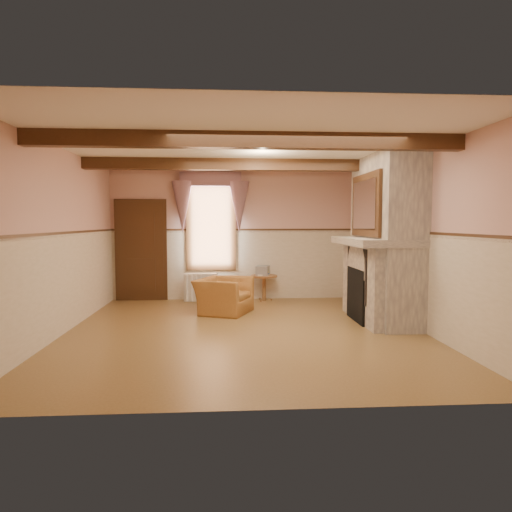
{
  "coord_description": "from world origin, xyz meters",
  "views": [
    {
      "loc": [
        -0.29,
        -6.96,
        1.68
      ],
      "look_at": [
        0.23,
        0.8,
        1.1
      ],
      "focal_mm": 32.0,
      "sensor_mm": 36.0,
      "label": 1
    }
  ],
  "objects": [
    {
      "name": "wall_back",
      "position": [
        0.0,
        3.0,
        1.4
      ],
      "size": [
        5.5,
        0.02,
        2.8
      ],
      "primitive_type": "cube",
      "color": "#CF9B8F",
      "rests_on": "floor"
    },
    {
      "name": "fireplace",
      "position": [
        2.42,
        0.6,
        1.4
      ],
      "size": [
        0.85,
        2.0,
        2.8
      ],
      "primitive_type": "cube",
      "color": "gray",
      "rests_on": "floor"
    },
    {
      "name": "ceiling_beam_front",
      "position": [
        0.0,
        -1.2,
        2.7
      ],
      "size": [
        5.5,
        0.18,
        0.2
      ],
      "primitive_type": "cube",
      "color": "black",
      "rests_on": "ceiling"
    },
    {
      "name": "mantel",
      "position": [
        2.24,
        0.6,
        1.36
      ],
      "size": [
        1.05,
        2.05,
        0.12
      ],
      "primitive_type": "cube",
      "color": "gray",
      "rests_on": "fireplace"
    },
    {
      "name": "book_stack",
      "position": [
        0.51,
        2.73,
        0.65
      ],
      "size": [
        0.34,
        0.38,
        0.2
      ],
      "primitive_type": "cube",
      "rotation": [
        0.0,
        0.0,
        -0.27
      ],
      "color": "#B7AD8C",
      "rests_on": "side_table"
    },
    {
      "name": "radiator",
      "position": [
        -0.82,
        2.7,
        0.3
      ],
      "size": [
        0.72,
        0.27,
        0.6
      ],
      "primitive_type": "cube",
      "rotation": [
        0.0,
        0.0,
        -0.13
      ],
      "color": "silver",
      "rests_on": "floor"
    },
    {
      "name": "wall_front",
      "position": [
        0.0,
        -3.0,
        1.4
      ],
      "size": [
        5.5,
        0.02,
        2.8
      ],
      "primitive_type": "cube",
      "color": "#CF9B8F",
      "rests_on": "floor"
    },
    {
      "name": "wall_left",
      "position": [
        -2.75,
        0.0,
        1.4
      ],
      "size": [
        0.02,
        6.0,
        2.8
      ],
      "primitive_type": "cube",
      "color": "#CF9B8F",
      "rests_on": "floor"
    },
    {
      "name": "bowl",
      "position": [
        2.24,
        0.7,
        1.46
      ],
      "size": [
        0.31,
        0.31,
        0.08
      ],
      "primitive_type": "imported",
      "color": "brown",
      "rests_on": "mantel"
    },
    {
      "name": "chair_rail",
      "position": [
        0.0,
        0.0,
        1.5
      ],
      "size": [
        5.5,
        6.0,
        0.08
      ],
      "primitive_type": null,
      "color": "black",
      "rests_on": "wainscot"
    },
    {
      "name": "mantel_clock",
      "position": [
        2.24,
        1.4,
        1.52
      ],
      "size": [
        0.14,
        0.24,
        0.2
      ],
      "primitive_type": "cube",
      "color": "#311F0D",
      "rests_on": "mantel"
    },
    {
      "name": "ceiling_beam_back",
      "position": [
        0.0,
        1.2,
        2.7
      ],
      "size": [
        5.5,
        0.18,
        0.2
      ],
      "primitive_type": "cube",
      "color": "black",
      "rests_on": "ceiling"
    },
    {
      "name": "ceiling",
      "position": [
        0.0,
        0.0,
        2.8
      ],
      "size": [
        5.5,
        6.0,
        0.01
      ],
      "primitive_type": "cube",
      "color": "silver",
      "rests_on": "wall_back"
    },
    {
      "name": "firebox",
      "position": [
        2.0,
        0.6,
        0.45
      ],
      "size": [
        0.2,
        0.95,
        0.9
      ],
      "primitive_type": "cube",
      "color": "black",
      "rests_on": "floor"
    },
    {
      "name": "armchair",
      "position": [
        -0.33,
        1.43,
        0.32
      ],
      "size": [
        1.18,
        1.25,
        0.65
      ],
      "primitive_type": "imported",
      "rotation": [
        0.0,
        0.0,
        1.18
      ],
      "color": "#9E662D",
      "rests_on": "floor"
    },
    {
      "name": "floor",
      "position": [
        0.0,
        0.0,
        0.0
      ],
      "size": [
        5.5,
        6.0,
        0.01
      ],
      "primitive_type": "cube",
      "color": "brown",
      "rests_on": "ground"
    },
    {
      "name": "window",
      "position": [
        -0.6,
        2.97,
        1.65
      ],
      "size": [
        1.06,
        0.08,
        2.02
      ],
      "primitive_type": "cube",
      "color": "white",
      "rests_on": "wall_back"
    },
    {
      "name": "side_table",
      "position": [
        0.53,
        2.7,
        0.28
      ],
      "size": [
        0.7,
        0.7,
        0.55
      ],
      "primitive_type": "cylinder",
      "rotation": [
        0.0,
        0.0,
        -0.28
      ],
      "color": "brown",
      "rests_on": "floor"
    },
    {
      "name": "jar_yellow",
      "position": [
        2.24,
        0.27,
        1.48
      ],
      "size": [
        0.06,
        0.06,
        0.12
      ],
      "primitive_type": "cylinder",
      "color": "gold",
      "rests_on": "mantel"
    },
    {
      "name": "door",
      "position": [
        -2.1,
        2.94,
        1.05
      ],
      "size": [
        1.1,
        0.1,
        2.1
      ],
      "primitive_type": "cube",
      "color": "black",
      "rests_on": "floor"
    },
    {
      "name": "wall_right",
      "position": [
        2.75,
        0.0,
        1.4
      ],
      "size": [
        0.02,
        6.0,
        2.8
      ],
      "primitive_type": "cube",
      "color": "#CF9B8F",
      "rests_on": "floor"
    },
    {
      "name": "wainscot",
      "position": [
        0.0,
        0.0,
        0.75
      ],
      "size": [
        5.5,
        6.0,
        1.5
      ],
      "primitive_type": null,
      "color": "beige",
      "rests_on": "floor"
    },
    {
      "name": "window_drapes",
      "position": [
        -0.6,
        2.88,
        2.25
      ],
      "size": [
        1.3,
        0.14,
        1.4
      ],
      "primitive_type": "cube",
      "color": "gray",
      "rests_on": "wall_back"
    },
    {
      "name": "candle_red",
      "position": [
        2.24,
        0.24,
        1.5
      ],
      "size": [
        0.06,
        0.06,
        0.16
      ],
      "primitive_type": "cylinder",
      "color": "#B42A16",
      "rests_on": "mantel"
    },
    {
      "name": "overmantel_mirror",
      "position": [
        2.06,
        0.6,
        1.97
      ],
      "size": [
        0.06,
        1.44,
        1.04
      ],
      "primitive_type": "cube",
      "color": "silver",
      "rests_on": "fireplace"
    },
    {
      "name": "oil_lamp",
      "position": [
        2.24,
        1.15,
        1.56
      ],
      "size": [
        0.11,
        0.11,
        0.28
      ],
      "primitive_type": "cylinder",
      "color": "gold",
      "rests_on": "mantel"
    }
  ]
}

